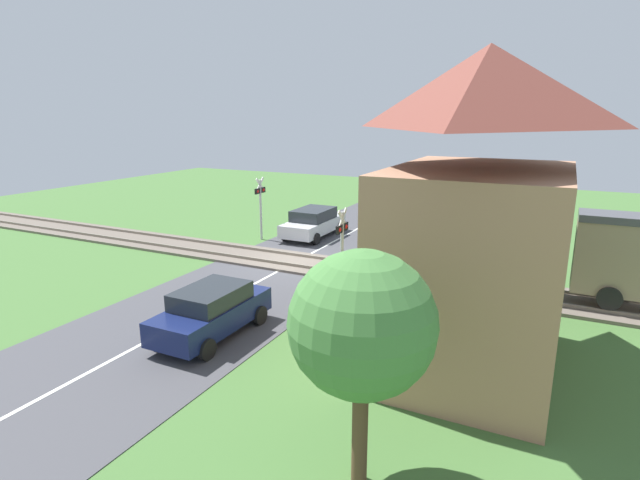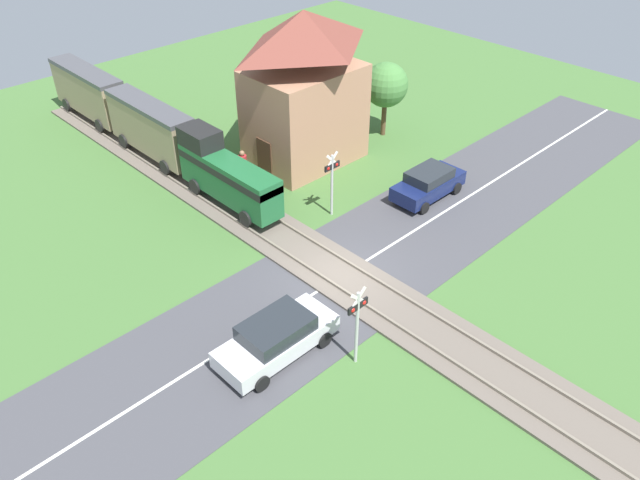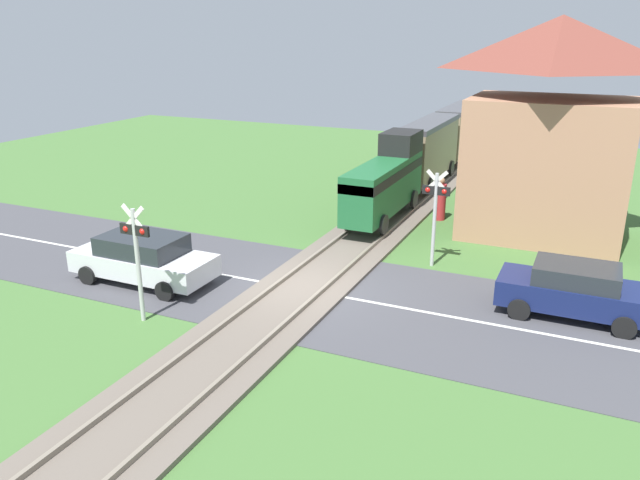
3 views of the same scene
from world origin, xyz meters
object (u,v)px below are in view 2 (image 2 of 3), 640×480
crossing_signal_west_approach (357,317)px  car_far_side (428,183)px  crossing_signal_east_approach (332,176)px  station_building (304,91)px  car_near_crossing (277,337)px  pedestrian_by_station (243,168)px  train (148,126)px

crossing_signal_west_approach → car_far_side: bearing=25.7°
crossing_signal_east_approach → station_building: bearing=59.6°
crossing_signal_west_approach → crossing_signal_east_approach: 9.44m
car_near_crossing → station_building: size_ratio=0.57×
crossing_signal_west_approach → crossing_signal_east_approach: same height
station_building → car_near_crossing: bearing=-136.9°
station_building → pedestrian_by_station: bearing=174.0°
car_near_crossing → pedestrian_by_station: pedestrian_by_station is taller
crossing_signal_west_approach → station_building: station_building is taller
car_far_side → crossing_signal_east_approach: (-4.48, 2.18, 1.29)m
crossing_signal_east_approach → pedestrian_by_station: 5.54m
car_near_crossing → crossing_signal_west_approach: size_ratio=1.38×
car_near_crossing → car_far_side: 12.59m
car_near_crossing → crossing_signal_west_approach: 3.06m
train → car_far_side: size_ratio=5.01×
station_building → pedestrian_by_station: station_building is taller
car_far_side → pedestrian_by_station: bearing=126.6°
crossing_signal_west_approach → pedestrian_by_station: (4.98, 12.53, -1.27)m
crossing_signal_east_approach → pedestrian_by_station: bearing=101.5°
station_building → pedestrian_by_station: 5.01m
train → crossing_signal_west_approach: 18.28m
car_near_crossing → pedestrian_by_station: (6.70, 10.35, 0.01)m
crossing_signal_east_approach → station_building: station_building is taller
station_building → crossing_signal_east_approach: bearing=-120.4°
car_far_side → crossing_signal_west_approach: 11.76m
station_building → pedestrian_by_station: (-3.93, 0.41, -3.08)m
car_far_side → train: bearing=120.1°
crossing_signal_east_approach → pedestrian_by_station: crossing_signal_east_approach is taller
train → car_far_side: bearing=-59.9°
train → station_building: 8.57m
crossing_signal_west_approach → crossing_signal_east_approach: (6.05, 7.25, 0.00)m
train → pedestrian_by_station: 5.93m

